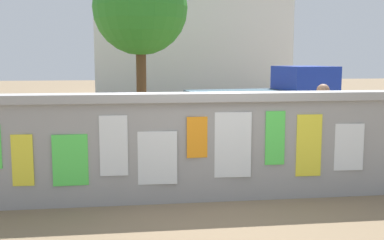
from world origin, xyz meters
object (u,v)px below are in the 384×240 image
object	(u,v)px
motorcycle	(18,145)
bicycle_near	(133,141)
auto_rickshaw_truck	(268,104)
tree_roadside	(140,8)
person_bystander	(322,121)
bicycle_far	(145,159)

from	to	relation	value
motorcycle	bicycle_near	xyz separation A→B (m)	(2.12, 0.71, -0.10)
motorcycle	bicycle_near	size ratio (longest dim) A/B	1.11
auto_rickshaw_truck	tree_roadside	world-z (taller)	tree_roadside
bicycle_near	tree_roadside	distance (m)	9.35
auto_rickshaw_truck	person_bystander	world-z (taller)	auto_rickshaw_truck
auto_rickshaw_truck	motorcycle	xyz separation A→B (m)	(-5.53, -2.49, -0.44)
person_bystander	tree_roadside	distance (m)	11.39
person_bystander	tree_roadside	world-z (taller)	tree_roadside
motorcycle	bicycle_far	bearing A→B (deg)	-25.14
bicycle_far	motorcycle	bearing A→B (deg)	154.86
motorcycle	bicycle_near	world-z (taller)	bicycle_near
auto_rickshaw_truck	person_bystander	size ratio (longest dim) A/B	2.32
motorcycle	person_bystander	xyz separation A→B (m)	(5.34, -1.31, 0.52)
bicycle_near	bicycle_far	bearing A→B (deg)	-83.90
auto_rickshaw_truck	tree_roadside	xyz separation A→B (m)	(-2.98, 6.84, 3.03)
bicycle_near	motorcycle	bearing A→B (deg)	-161.60
auto_rickshaw_truck	bicycle_near	bearing A→B (deg)	-152.32
auto_rickshaw_truck	bicycle_near	xyz separation A→B (m)	(-3.41, -1.79, -0.54)
person_bystander	motorcycle	bearing A→B (deg)	166.21
bicycle_far	person_bystander	bearing A→B (deg)	-4.26
auto_rickshaw_truck	bicycle_far	xyz separation A→B (m)	(-3.22, -3.58, -0.54)
motorcycle	person_bystander	bearing A→B (deg)	-13.79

